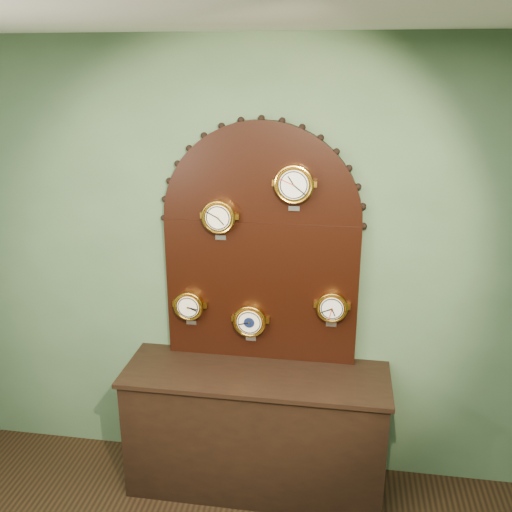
% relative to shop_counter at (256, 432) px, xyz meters
% --- Properties ---
extents(wall_back, '(4.00, 0.00, 4.00)m').
position_rel_shop_counter_xyz_m(wall_back, '(0.00, 0.27, 1.00)').
color(wall_back, '#456142').
rests_on(wall_back, ground).
extents(shop_counter, '(1.60, 0.50, 0.80)m').
position_rel_shop_counter_xyz_m(shop_counter, '(0.00, 0.00, 0.00)').
color(shop_counter, black).
rests_on(shop_counter, ground_plane).
extents(display_board, '(1.26, 0.06, 1.53)m').
position_rel_shop_counter_xyz_m(display_board, '(0.00, 0.22, 1.23)').
color(display_board, black).
rests_on(display_board, shop_counter).
extents(roman_clock, '(0.20, 0.08, 0.26)m').
position_rel_shop_counter_xyz_m(roman_clock, '(-0.24, 0.15, 1.37)').
color(roman_clock, gold).
rests_on(roman_clock, display_board).
extents(arabic_clock, '(0.23, 0.08, 0.28)m').
position_rel_shop_counter_xyz_m(arabic_clock, '(0.20, 0.15, 1.58)').
color(arabic_clock, gold).
rests_on(arabic_clock, display_board).
extents(hygrometer, '(0.19, 0.08, 0.24)m').
position_rel_shop_counter_xyz_m(hygrometer, '(-0.45, 0.15, 0.78)').
color(hygrometer, gold).
rests_on(hygrometer, display_board).
extents(barometer, '(0.21, 0.08, 0.26)m').
position_rel_shop_counter_xyz_m(barometer, '(-0.06, 0.15, 0.71)').
color(barometer, gold).
rests_on(barometer, display_board).
extents(tide_clock, '(0.19, 0.08, 0.24)m').
position_rel_shop_counter_xyz_m(tide_clock, '(0.44, 0.15, 0.83)').
color(tide_clock, gold).
rests_on(tide_clock, display_board).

